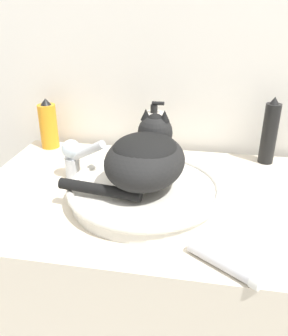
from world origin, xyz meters
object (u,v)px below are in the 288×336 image
hairspray_can_black (270,133)px  cream_tube (225,264)px  cat (145,155)px  faucet (75,156)px  soap_pump_bottle (154,133)px  spray_bottle_trigger (48,125)px

hairspray_can_black → cream_tube: 0.56m
cat → faucet: size_ratio=2.16×
faucet → cream_tube: (0.42, -0.32, -0.06)m
soap_pump_bottle → spray_bottle_trigger: (-0.37, 0.00, 0.01)m
spray_bottle_trigger → cream_tube: bearing=-42.2°
soap_pump_bottle → spray_bottle_trigger: soap_pump_bottle is taller
faucet → hairspray_can_black: bearing=42.9°
hairspray_can_black → soap_pump_bottle: 0.37m
cream_tube → hairspray_can_black: bearing=75.2°
cat → hairspray_can_black: (0.34, 0.29, -0.02)m
faucet → soap_pump_bottle: (0.20, 0.21, 0.00)m
faucet → spray_bottle_trigger: (-0.17, 0.21, 0.01)m
hairspray_can_black → soap_pump_bottle: bearing=-180.0°
faucet → spray_bottle_trigger: spray_bottle_trigger is taller
cat → faucet: 0.24m
faucet → spray_bottle_trigger: bearing=151.0°
spray_bottle_trigger → hairspray_can_black: bearing=0.0°
soap_pump_bottle → cream_tube: bearing=-67.5°
soap_pump_bottle → cat: bearing=-85.4°
spray_bottle_trigger → soap_pump_bottle: bearing=-0.0°
faucet → hairspray_can_black: size_ratio=0.68×
faucet → soap_pump_bottle: bearing=69.7°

